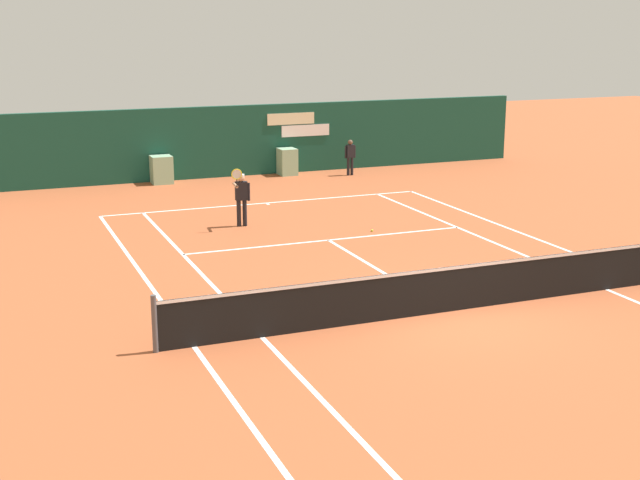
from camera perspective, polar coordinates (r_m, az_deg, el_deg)
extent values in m
plane|color=#A8512D|center=(18.02, 8.39, -4.65)|extent=(80.00, 80.00, 0.00)
cube|color=white|center=(28.37, -3.54, 2.43)|extent=(10.60, 0.10, 0.01)
cube|color=white|center=(16.13, -8.23, -6.92)|extent=(0.10, 23.40, 0.01)
cube|color=white|center=(16.46, -3.81, -6.37)|extent=(0.10, 23.40, 0.01)
cube|color=white|center=(20.27, 18.23, -3.09)|extent=(0.10, 23.40, 0.01)
cube|color=white|center=(23.53, 0.56, 0.00)|extent=(8.00, 0.10, 0.01)
cube|color=white|center=(20.71, 3.95, -2.02)|extent=(0.10, 6.40, 0.01)
cube|color=white|center=(28.23, -3.44, 2.38)|extent=(0.10, 0.24, 0.01)
cylinder|color=#4C4C51|center=(15.81, -10.77, -5.42)|extent=(0.10, 0.10, 1.07)
cube|color=black|center=(17.88, 8.45, -3.21)|extent=(12.00, 0.03, 0.95)
cube|color=white|center=(17.75, 8.50, -1.84)|extent=(12.00, 0.04, 0.06)
cube|color=#144233|center=(33.15, -6.50, 6.41)|extent=(25.00, 0.24, 2.66)
cube|color=white|center=(34.03, -0.95, 7.18)|extent=(1.97, 0.02, 0.44)
cube|color=beige|center=(33.76, -1.91, 7.93)|extent=(1.91, 0.02, 0.44)
cube|color=#8CB793|center=(32.19, -10.33, 4.55)|extent=(0.74, 0.70, 1.01)
cube|color=#8CB793|center=(33.48, -2.16, 5.14)|extent=(0.64, 0.70, 1.02)
cylinder|color=black|center=(25.18, -4.95, 1.78)|extent=(0.12, 0.12, 0.77)
cylinder|color=black|center=(25.15, -5.33, 1.75)|extent=(0.12, 0.12, 0.77)
cube|color=black|center=(25.03, -5.17, 3.22)|extent=(0.36, 0.23, 0.54)
sphere|color=tan|center=(24.96, -5.19, 4.06)|extent=(0.21, 0.21, 0.21)
cylinder|color=white|center=(24.95, -5.19, 4.24)|extent=(0.20, 0.20, 0.06)
cylinder|color=black|center=(25.08, -4.69, 3.16)|extent=(0.08, 0.08, 0.52)
cylinder|color=tan|center=(24.70, -5.56, 3.59)|extent=(0.14, 0.52, 0.08)
cylinder|color=black|center=(24.43, -5.46, 3.73)|extent=(0.03, 0.03, 0.22)
torus|color=yellow|center=(24.39, -5.47, 4.31)|extent=(0.30, 0.06, 0.30)
cylinder|color=silver|center=(24.39, -5.47, 4.31)|extent=(0.26, 0.03, 0.26)
cylinder|color=black|center=(33.46, 2.10, 4.85)|extent=(0.11, 0.11, 0.69)
cylinder|color=black|center=(33.39, 1.86, 4.83)|extent=(0.11, 0.11, 0.69)
cube|color=black|center=(33.34, 1.99, 5.84)|extent=(0.32, 0.18, 0.48)
sphere|color=brown|center=(33.29, 2.00, 6.41)|extent=(0.19, 0.19, 0.19)
cylinder|color=black|center=(33.43, 2.29, 5.80)|extent=(0.07, 0.07, 0.47)
cylinder|color=black|center=(33.26, 1.69, 5.76)|extent=(0.07, 0.07, 0.47)
sphere|color=#CCE033|center=(24.51, 3.43, 0.63)|extent=(0.07, 0.07, 0.07)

